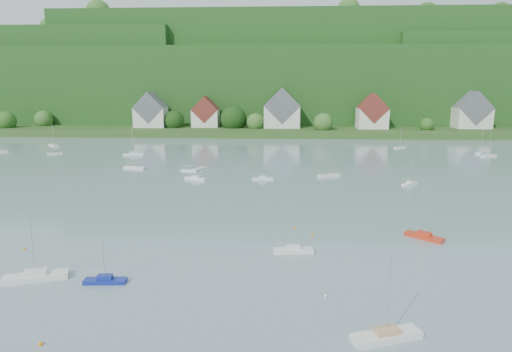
# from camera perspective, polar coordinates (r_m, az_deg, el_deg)

# --- Properties ---
(far_shore_strip) EXTENTS (600.00, 60.00, 3.00)m
(far_shore_strip) POSITION_cam_1_polar(r_m,az_deg,el_deg) (217.40, 1.96, 6.13)
(far_shore_strip) COLOR #2A4B1C
(far_shore_strip) RESTS_ON ground
(forested_ridge) EXTENTS (620.00, 181.22, 69.89)m
(forested_ridge) POSITION_cam_1_polar(r_m,az_deg,el_deg) (284.87, 2.35, 11.79)
(forested_ridge) COLOR #164114
(forested_ridge) RESTS_ON ground
(village_building_0) EXTENTS (14.00, 10.40, 16.00)m
(village_building_0) POSITION_cam_1_polar(r_m,az_deg,el_deg) (212.14, -13.27, 7.85)
(village_building_0) COLOR silver
(village_building_0) RESTS_ON far_shore_strip
(village_building_1) EXTENTS (12.00, 9.36, 14.00)m
(village_building_1) POSITION_cam_1_polar(r_m,az_deg,el_deg) (208.59, -6.43, 7.82)
(village_building_1) COLOR silver
(village_building_1) RESTS_ON far_shore_strip
(village_building_2) EXTENTS (16.00, 11.44, 18.00)m
(village_building_2) POSITION_cam_1_polar(r_m,az_deg,el_deg) (204.68, 3.32, 8.22)
(village_building_2) COLOR silver
(village_building_2) RESTS_ON far_shore_strip
(village_building_3) EXTENTS (13.00, 10.40, 15.50)m
(village_building_3) POSITION_cam_1_polar(r_m,az_deg,el_deg) (206.82, 14.57, 7.67)
(village_building_3) COLOR silver
(village_building_3) RESTS_ON far_shore_strip
(village_building_4) EXTENTS (15.00, 10.40, 16.50)m
(village_building_4) POSITION_cam_1_polar(r_m,az_deg,el_deg) (223.84, 25.82, 7.21)
(village_building_4) COLOR silver
(village_building_4) RESTS_ON far_shore_strip
(near_sailboat_0) EXTENTS (7.54, 4.37, 9.82)m
(near_sailboat_0) POSITION_cam_1_polar(r_m,az_deg,el_deg) (60.80, -26.25, -11.36)
(near_sailboat_0) COLOR white
(near_sailboat_0) RESTS_ON ground
(near_sailboat_1) EXTENTS (5.01, 1.74, 6.65)m
(near_sailboat_1) POSITION_cam_1_polar(r_m,az_deg,el_deg) (56.94, -18.67, -12.41)
(near_sailboat_1) COLOR navy
(near_sailboat_1) RESTS_ON ground
(near_sailboat_2) EXTENTS (6.89, 3.98, 8.98)m
(near_sailboat_2) POSITION_cam_1_polar(r_m,az_deg,el_deg) (45.17, 16.26, -18.87)
(near_sailboat_2) COLOR white
(near_sailboat_2) RESTS_ON ground
(near_sailboat_3) EXTENTS (5.66, 2.08, 7.47)m
(near_sailboat_3) POSITION_cam_1_polar(r_m,az_deg,el_deg) (63.14, 4.78, -9.33)
(near_sailboat_3) COLOR white
(near_sailboat_3) RESTS_ON ground
(near_sailboat_5) EXTENTS (5.41, 5.02, 7.79)m
(near_sailboat_5) POSITION_cam_1_polar(r_m,az_deg,el_deg) (72.78, 20.63, -7.16)
(near_sailboat_5) COLOR red
(near_sailboat_5) RESTS_ON ground
(mooring_buoy_0) EXTENTS (0.46, 0.46, 0.46)m
(mooring_buoy_0) POSITION_cam_1_polar(r_m,az_deg,el_deg) (47.25, -25.73, -18.82)
(mooring_buoy_0) COLOR orange
(mooring_buoy_0) RESTS_ON ground
(mooring_buoy_1) EXTENTS (0.39, 0.39, 0.39)m
(mooring_buoy_1) POSITION_cam_1_polar(r_m,az_deg,el_deg) (51.67, 8.87, -14.97)
(mooring_buoy_1) COLOR white
(mooring_buoy_1) RESTS_ON ground
(mooring_buoy_2) EXTENTS (0.40, 0.40, 0.40)m
(mooring_buoy_2) POSITION_cam_1_polar(r_m,az_deg,el_deg) (73.12, 5.00, -6.68)
(mooring_buoy_2) COLOR orange
(mooring_buoy_2) RESTS_ON ground
(mooring_buoy_3) EXTENTS (0.43, 0.43, 0.43)m
(mooring_buoy_3) POSITION_cam_1_polar(r_m,az_deg,el_deg) (70.15, 7.20, -7.55)
(mooring_buoy_3) COLOR orange
(mooring_buoy_3) RESTS_ON ground
(mooring_buoy_5) EXTENTS (0.40, 0.40, 0.40)m
(mooring_buoy_5) POSITION_cam_1_polar(r_m,az_deg,el_deg) (71.95, -27.39, -8.33)
(mooring_buoy_5) COLOR orange
(mooring_buoy_5) RESTS_ON ground
(far_sailboat_cluster) EXTENTS (202.11, 64.26, 8.71)m
(far_sailboat_cluster) POSITION_cam_1_polar(r_m,az_deg,el_deg) (135.92, 5.17, 2.14)
(far_sailboat_cluster) COLOR white
(far_sailboat_cluster) RESTS_ON ground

